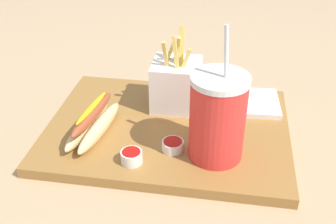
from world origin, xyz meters
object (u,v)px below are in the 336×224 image
object	(u,v)px
fries_basket	(176,84)
hot_dog_1	(93,122)
ketchup_cup_2	(132,156)
ketchup_cup_1	(173,145)
napkin_stack	(246,102)
soda_cup	(217,117)

from	to	relation	value
fries_basket	hot_dog_1	distance (m)	0.19
fries_basket	ketchup_cup_2	world-z (taller)	fries_basket
ketchup_cup_1	napkin_stack	xyz separation A→B (m)	(0.13, 0.18, -0.00)
fries_basket	soda_cup	bearing A→B (deg)	-59.02
hot_dog_1	soda_cup	bearing A→B (deg)	-6.77
soda_cup	ketchup_cup_2	xyz separation A→B (m)	(-0.14, -0.05, -0.07)
napkin_stack	soda_cup	bearing A→B (deg)	-106.68
ketchup_cup_2	napkin_stack	xyz separation A→B (m)	(0.19, 0.22, -0.01)
ketchup_cup_1	ketchup_cup_2	world-z (taller)	ketchup_cup_2
soda_cup	ketchup_cup_1	bearing A→B (deg)	179.84
soda_cup	ketchup_cup_1	size ratio (longest dim) A/B	6.08
hot_dog_1	ketchup_cup_2	xyz separation A→B (m)	(0.09, -0.07, -0.01)
fries_basket	hot_dog_1	bearing A→B (deg)	-138.28
ketchup_cup_2	soda_cup	bearing A→B (deg)	17.87
ketchup_cup_2	fries_basket	bearing A→B (deg)	76.03
hot_dog_1	fries_basket	bearing A→B (deg)	41.72
soda_cup	napkin_stack	world-z (taller)	soda_cup
soda_cup	fries_basket	bearing A→B (deg)	120.98
soda_cup	ketchup_cup_1	distance (m)	0.10
fries_basket	napkin_stack	size ratio (longest dim) A/B	1.26
hot_dog_1	napkin_stack	world-z (taller)	hot_dog_1
soda_cup	napkin_stack	distance (m)	0.20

